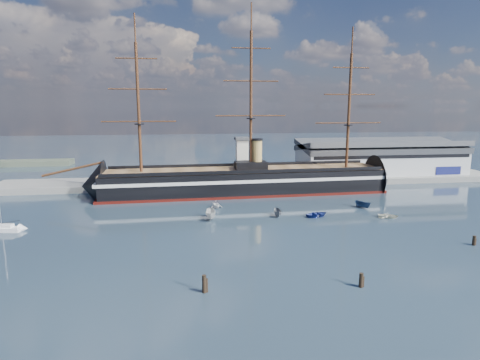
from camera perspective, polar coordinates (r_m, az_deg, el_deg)
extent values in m
plane|color=#242F3C|center=(109.27, 1.28, -4.13)|extent=(600.00, 600.00, 0.00)
cube|color=slate|center=(145.59, 2.84, -0.45)|extent=(180.00, 18.00, 2.00)
cube|color=#B7BABC|center=(164.13, 19.29, 2.69)|extent=(62.00, 20.00, 10.00)
cube|color=#3F4247|center=(163.52, 19.41, 4.63)|extent=(63.00, 21.00, 2.00)
cube|color=silver|center=(140.05, 0.29, 2.86)|extent=(4.00, 4.00, 14.00)
cube|color=#3F4247|center=(139.25, 0.29, 5.92)|extent=(5.00, 5.00, 1.00)
cube|color=black|center=(127.97, 0.63, -0.13)|extent=(88.44, 18.66, 7.00)
cube|color=silver|center=(127.75, 0.63, 0.40)|extent=(90.45, 18.96, 1.00)
cube|color=#440E0A|center=(128.69, 0.63, -1.73)|extent=(90.45, 18.92, 0.90)
cone|color=black|center=(129.45, -20.17, -0.79)|extent=(14.47, 16.10, 15.68)
cone|color=black|center=(142.64, 19.42, 0.24)|extent=(11.47, 16.01, 15.68)
cube|color=brown|center=(127.35, 0.63, 1.46)|extent=(88.41, 17.38, 0.40)
cube|color=black|center=(127.46, 1.52, 2.10)|extent=(10.18, 6.30, 2.50)
cylinder|color=tan|center=(127.35, 2.42, 3.68)|extent=(3.20, 3.20, 9.00)
cylinder|color=#381E0F|center=(129.86, -22.69, 1.45)|extent=(17.77, 1.24, 4.43)
cylinder|color=#381E0F|center=(124.95, -14.23, 9.81)|extent=(0.90, 0.90, 38.00)
cylinder|color=#381E0F|center=(126.12, 1.57, 11.04)|extent=(0.90, 0.90, 42.00)
cylinder|color=#381E0F|center=(135.26, 15.23, 9.37)|extent=(0.90, 0.90, 36.00)
cube|color=white|center=(104.21, -30.50, -6.06)|extent=(7.52, 3.39, 0.97)
cube|color=white|center=(104.01, -30.54, -5.65)|extent=(4.09, 2.22, 0.77)
imported|color=silver|center=(99.61, -4.15, -5.61)|extent=(7.54, 3.24, 2.94)
imported|color=navy|center=(103.72, 10.92, -5.12)|extent=(2.57, 3.97, 1.72)
imported|color=slate|center=(102.50, 5.38, -5.16)|extent=(5.86, 2.60, 2.28)
imported|color=white|center=(110.34, -3.42, -4.00)|extent=(6.85, 4.76, 2.31)
imported|color=white|center=(107.40, 20.32, -5.06)|extent=(2.27, 3.28, 1.42)
imported|color=navy|center=(115.38, 17.04, -3.81)|extent=(6.02, 4.61, 2.29)
cylinder|color=black|center=(62.61, -5.09, -15.65)|extent=(0.64, 0.64, 3.47)
cylinder|color=black|center=(66.68, 16.79, -14.38)|extent=(0.64, 0.64, 3.00)
cylinder|color=black|center=(94.11, 30.28, -8.02)|extent=(0.64, 0.64, 2.68)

